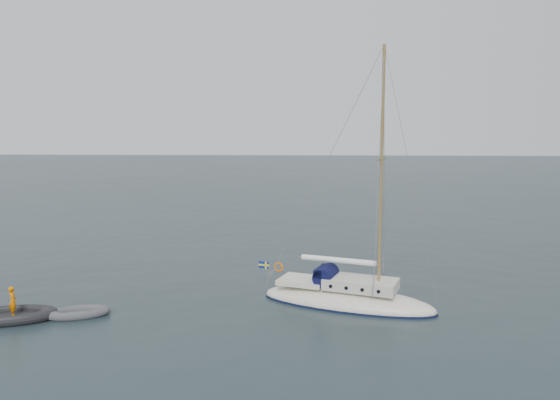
{
  "coord_description": "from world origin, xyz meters",
  "views": [
    {
      "loc": [
        -0.64,
        -25.16,
        8.24
      ],
      "look_at": [
        -1.96,
        0.0,
        4.97
      ],
      "focal_mm": 35.0,
      "sensor_mm": 36.0,
      "label": 1
    }
  ],
  "objects": [
    {
      "name": "ground",
      "position": [
        0.0,
        0.0,
        0.0
      ],
      "size": [
        300.0,
        300.0,
        0.0
      ],
      "primitive_type": "plane",
      "color": "black",
      "rests_on": "ground"
    },
    {
      "name": "sailboat",
      "position": [
        1.23,
        -0.13,
        0.94
      ],
      "size": [
        8.75,
        2.62,
        12.45
      ],
      "rotation": [
        0.0,
        0.0,
        -0.34
      ],
      "color": "white",
      "rests_on": "ground"
    },
    {
      "name": "dinghy",
      "position": [
        -10.78,
        -2.38,
        0.17
      ],
      "size": [
        2.74,
        1.24,
        0.39
      ],
      "rotation": [
        0.0,
        0.0,
        0.37
      ],
      "color": "#56565B",
      "rests_on": "ground"
    },
    {
      "name": "rib",
      "position": [
        -13.62,
        -3.06,
        0.25
      ],
      "size": [
        4.21,
        1.91,
        1.54
      ],
      "rotation": [
        0.0,
        0.0,
        0.28
      ],
      "color": "black",
      "rests_on": "ground"
    }
  ]
}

